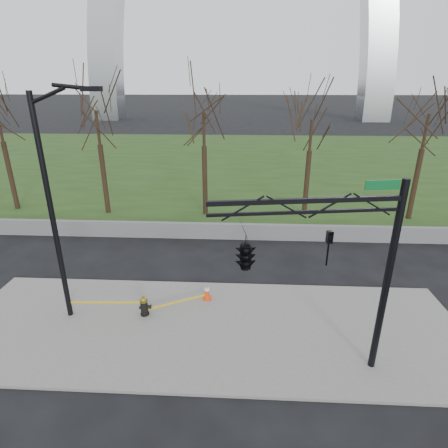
# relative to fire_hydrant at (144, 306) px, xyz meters

# --- Properties ---
(ground) EXTENTS (500.00, 500.00, 0.00)m
(ground) POSITION_rel_fire_hydrant_xyz_m (2.46, -0.59, -0.47)
(ground) COLOR black
(ground) RESTS_ON ground
(sidewalk) EXTENTS (18.00, 6.00, 0.10)m
(sidewalk) POSITION_rel_fire_hydrant_xyz_m (2.46, -0.59, -0.42)
(sidewalk) COLOR slate
(sidewalk) RESTS_ON ground
(grass_strip) EXTENTS (120.00, 40.00, 0.06)m
(grass_strip) POSITION_rel_fire_hydrant_xyz_m (2.46, 29.41, -0.44)
(grass_strip) COLOR #243A15
(grass_strip) RESTS_ON ground
(guardrail) EXTENTS (60.00, 0.30, 0.90)m
(guardrail) POSITION_rel_fire_hydrant_xyz_m (2.46, 7.41, -0.02)
(guardrail) COLOR #59595B
(guardrail) RESTS_ON ground
(tree_row) EXTENTS (36.81, 4.00, 7.62)m
(tree_row) POSITION_rel_fire_hydrant_xyz_m (-2.14, 11.41, 3.34)
(tree_row) COLOR black
(tree_row) RESTS_ON ground
(fire_hydrant) EXTENTS (0.50, 0.33, 0.81)m
(fire_hydrant) POSITION_rel_fire_hydrant_xyz_m (0.00, 0.00, 0.00)
(fire_hydrant) COLOR black
(fire_hydrant) RESTS_ON sidewalk
(traffic_cone) EXTENTS (0.36, 0.36, 0.63)m
(traffic_cone) POSITION_rel_fire_hydrant_xyz_m (2.22, 1.17, -0.06)
(traffic_cone) COLOR #ED3B0C
(traffic_cone) RESTS_ON sidewalk
(street_light) EXTENTS (2.39, 0.46, 8.21)m
(street_light) POSITION_rel_fire_hydrant_xyz_m (-2.58, -0.16, 4.22)
(street_light) COLOR black
(street_light) RESTS_ON ground
(traffic_signal_mast) EXTENTS (5.05, 2.53, 6.00)m
(traffic_signal_mast) POSITION_rel_fire_hydrant_xyz_m (4.42, -2.68, 3.68)
(traffic_signal_mast) COLOR black
(traffic_signal_mast) RESTS_ON ground
(caution_tape) EXTENTS (5.03, 1.31, 0.42)m
(caution_tape) POSITION_rel_fire_hydrant_xyz_m (-0.22, 0.24, -0.00)
(caution_tape) COLOR #DCB20B
(caution_tape) RESTS_ON ground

